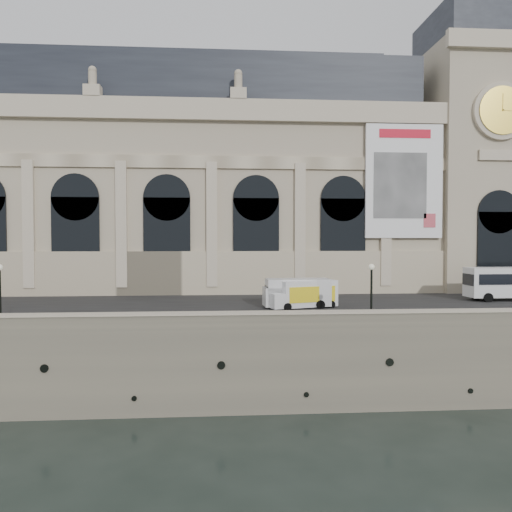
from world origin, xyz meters
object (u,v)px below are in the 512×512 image
(lamp_left, at_px, (0,296))
(lamp_right, at_px, (371,293))
(van_c, at_px, (294,293))
(box_truck, at_px, (304,294))

(lamp_left, relative_size, lamp_right, 1.02)
(van_c, relative_size, lamp_right, 1.38)
(van_c, height_order, box_truck, van_c)
(box_truck, relative_size, lamp_left, 1.46)
(lamp_left, bearing_deg, van_c, 20.33)
(box_truck, bearing_deg, van_c, 160.86)
(van_c, distance_m, lamp_left, 24.21)
(van_c, height_order, lamp_left, lamp_left)
(van_c, bearing_deg, lamp_left, -159.67)
(van_c, distance_m, box_truck, 0.95)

